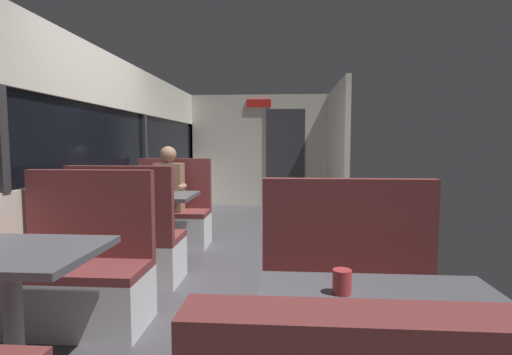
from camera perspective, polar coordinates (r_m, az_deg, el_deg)
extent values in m
cube|color=#423F44|center=(4.24, -3.41, -12.94)|extent=(3.30, 9.20, 0.02)
cube|color=beige|center=(4.54, -21.99, -5.78)|extent=(0.08, 8.40, 0.95)
cube|color=beige|center=(4.52, -22.63, 13.57)|extent=(0.08, 8.40, 0.60)
cube|color=black|center=(4.47, -22.46, 4.99)|extent=(0.03, 8.40, 0.75)
cube|color=#2D2D30|center=(3.26, -33.08, 4.73)|extent=(0.06, 0.08, 0.75)
cube|color=#2D2D30|center=(5.75, -15.91, 5.08)|extent=(0.06, 0.08, 0.75)
cube|color=#2D2D30|center=(8.43, -9.34, 5.10)|extent=(0.06, 0.08, 0.75)
cube|color=beige|center=(8.22, 0.44, 3.95)|extent=(2.90, 0.08, 2.30)
cube|color=#333338|center=(8.16, 4.28, 2.87)|extent=(0.80, 0.04, 2.00)
cube|color=red|center=(8.20, 0.41, 10.73)|extent=(0.50, 0.03, 0.16)
cube|color=beige|center=(7.06, 11.63, 3.69)|extent=(0.08, 2.40, 2.30)
cylinder|color=#9E9EA3|center=(2.57, -31.80, -17.33)|extent=(0.10, 0.10, 0.70)
cube|color=#4C4C51|center=(2.46, -32.20, -9.28)|extent=(0.90, 0.70, 0.04)
cube|color=silver|center=(3.14, -24.31, -15.94)|extent=(0.95, 0.50, 0.39)
cube|color=brown|center=(3.07, -24.46, -12.00)|extent=(0.95, 0.50, 0.06)
cube|color=brown|center=(3.17, -22.87, -4.83)|extent=(0.95, 0.08, 0.65)
cylinder|color=#9E9EA3|center=(4.50, -14.63, -7.31)|extent=(0.10, 0.10, 0.70)
cube|color=#4C4C51|center=(4.44, -14.73, -2.63)|extent=(0.90, 0.70, 0.04)
cube|color=silver|center=(3.94, -17.74, -11.47)|extent=(0.95, 0.50, 0.39)
cube|color=brown|center=(3.88, -17.83, -8.28)|extent=(0.95, 0.50, 0.06)
cube|color=brown|center=(3.63, -19.22, -3.53)|extent=(0.95, 0.08, 0.65)
cube|color=silver|center=(5.15, -12.21, -7.48)|extent=(0.95, 0.50, 0.39)
cube|color=brown|center=(5.10, -12.25, -5.01)|extent=(0.95, 0.50, 0.06)
cube|color=brown|center=(5.25, -11.67, -0.81)|extent=(0.95, 0.08, 0.65)
cube|color=#4C4C51|center=(1.47, 18.71, -18.17)|extent=(0.90, 0.70, 0.04)
cube|color=brown|center=(2.18, 13.92, -18.74)|extent=(0.95, 0.50, 0.06)
cube|color=brown|center=(2.27, 13.21, -8.36)|extent=(0.95, 0.08, 0.65)
cube|color=#26262D|center=(5.14, -12.21, -7.15)|extent=(0.30, 0.36, 0.45)
cube|color=#8C664C|center=(5.01, -12.48, -1.39)|extent=(0.34, 0.22, 0.60)
sphere|color=#8C664C|center=(4.96, -12.64, 3.30)|extent=(0.20, 0.20, 0.20)
cylinder|color=#8C664C|center=(4.90, -15.33, -1.35)|extent=(0.07, 0.28, 0.07)
cylinder|color=#8C664C|center=(4.78, -10.81, -1.42)|extent=(0.07, 0.28, 0.07)
cylinder|color=#B23333|center=(1.53, 12.39, -14.56)|extent=(0.07, 0.07, 0.09)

